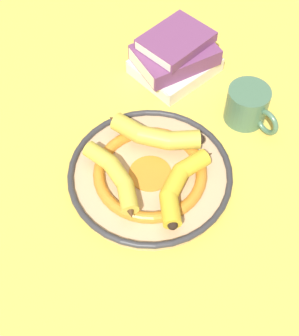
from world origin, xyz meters
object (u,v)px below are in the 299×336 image
banana_a (180,184)px  banana_c (153,135)px  banana_b (116,176)px  book_stack (175,57)px  decorative_bowl (150,174)px  coffee_mug (248,105)px

banana_a → banana_c: banana_c is taller
banana_b → book_stack: book_stack is taller
banana_a → book_stack: (-0.36, 0.02, -0.01)m
decorative_bowl → banana_b: (0.02, -0.07, 0.04)m
banana_a → banana_b: bearing=-73.4°
banana_c → book_stack: (-0.24, 0.06, -0.01)m
decorative_bowl → banana_b: bearing=-70.0°
banana_b → banana_c: (-0.09, 0.08, 0.00)m
banana_c → banana_b: bearing=-110.4°
banana_a → banana_b: size_ratio=0.99×
banana_c → book_stack: 0.25m
banana_b → banana_a: bearing=-129.6°
banana_c → coffee_mug: size_ratio=1.60×
decorative_bowl → banana_a: bearing=48.8°
banana_b → coffee_mug: 0.34m
decorative_bowl → banana_c: 0.08m
decorative_bowl → book_stack: 0.32m
banana_c → book_stack: bearing=93.9°
coffee_mug → banana_c: bearing=-102.1°
banana_a → banana_c: (-0.12, -0.04, 0.00)m
banana_b → banana_c: banana_c is taller
banana_c → coffee_mug: bearing=40.2°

